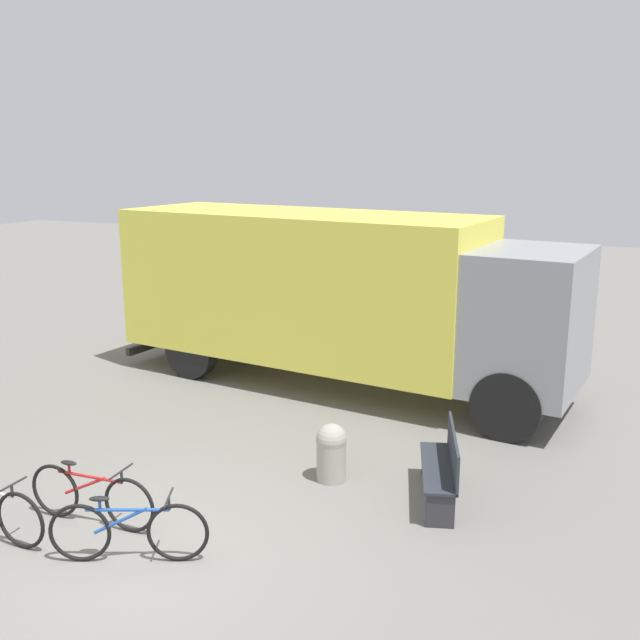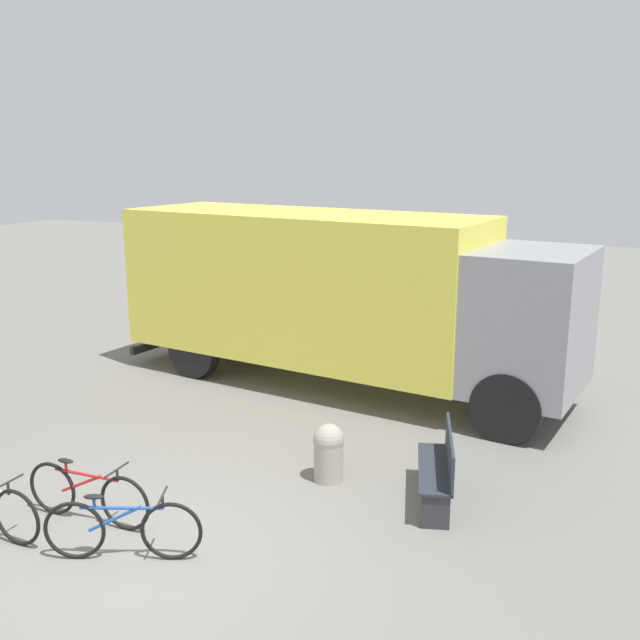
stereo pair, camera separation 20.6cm
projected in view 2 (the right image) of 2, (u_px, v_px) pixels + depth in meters
ground_plane at (141, 559)px, 7.77m from camera, size 60.00×60.00×0.00m
delivery_truck at (337, 290)px, 13.19m from camera, size 8.92×3.49×3.22m
park_bench at (441, 465)px, 8.96m from camera, size 0.81×1.57×0.92m
bicycle_middle at (87, 494)px, 8.48m from camera, size 1.73×0.44×0.76m
bicycle_far at (122, 529)px, 7.69m from camera, size 1.61×0.73×0.76m
bollard_near_bench at (329, 451)px, 9.55m from camera, size 0.42×0.42×0.80m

